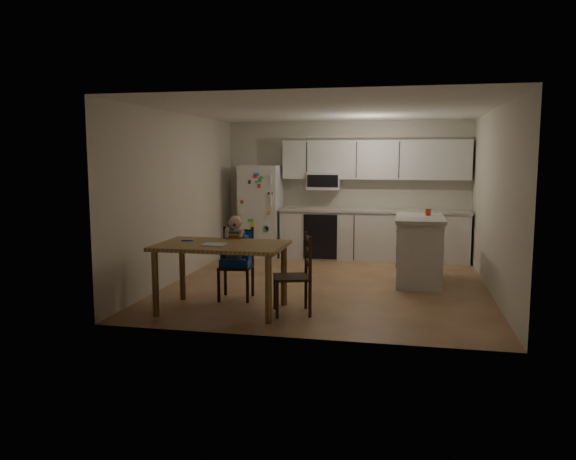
{
  "coord_description": "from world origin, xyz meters",
  "views": [
    {
      "loc": [
        1.08,
        -7.96,
        1.83
      ],
      "look_at": [
        -0.37,
        -1.05,
        0.92
      ],
      "focal_mm": 35.0,
      "sensor_mm": 36.0,
      "label": 1
    }
  ],
  "objects_px": {
    "chair_side": "(300,269)",
    "chair_booster": "(236,248)",
    "red_cup": "(428,212)",
    "kitchen_island": "(419,249)",
    "dining_table": "(222,253)",
    "refrigerator": "(261,211)"
  },
  "relations": [
    {
      "from": "red_cup",
      "to": "dining_table",
      "type": "bearing_deg",
      "value": -136.91
    },
    {
      "from": "chair_side",
      "to": "red_cup",
      "type": "bearing_deg",
      "value": 128.57
    },
    {
      "from": "refrigerator",
      "to": "chair_booster",
      "type": "height_order",
      "value": "refrigerator"
    },
    {
      "from": "kitchen_island",
      "to": "refrigerator",
      "type": "bearing_deg",
      "value": 149.35
    },
    {
      "from": "refrigerator",
      "to": "red_cup",
      "type": "relative_size",
      "value": 16.72
    },
    {
      "from": "red_cup",
      "to": "chair_booster",
      "type": "distance_m",
      "value": 3.03
    },
    {
      "from": "dining_table",
      "to": "chair_booster",
      "type": "distance_m",
      "value": 0.62
    },
    {
      "from": "chair_booster",
      "to": "chair_side",
      "type": "height_order",
      "value": "chair_booster"
    },
    {
      "from": "red_cup",
      "to": "chair_booster",
      "type": "height_order",
      "value": "chair_booster"
    },
    {
      "from": "red_cup",
      "to": "chair_booster",
      "type": "bearing_deg",
      "value": -145.56
    },
    {
      "from": "kitchen_island",
      "to": "chair_side",
      "type": "bearing_deg",
      "value": -124.82
    },
    {
      "from": "red_cup",
      "to": "dining_table",
      "type": "xyz_separation_m",
      "value": [
        -2.48,
        -2.32,
        -0.32
      ]
    },
    {
      "from": "refrigerator",
      "to": "chair_side",
      "type": "height_order",
      "value": "refrigerator"
    },
    {
      "from": "chair_side",
      "to": "chair_booster",
      "type": "bearing_deg",
      "value": -136.64
    },
    {
      "from": "refrigerator",
      "to": "kitchen_island",
      "type": "relative_size",
      "value": 1.29
    },
    {
      "from": "kitchen_island",
      "to": "dining_table",
      "type": "xyz_separation_m",
      "value": [
        -2.35,
        -2.11,
        0.21
      ]
    },
    {
      "from": "red_cup",
      "to": "dining_table",
      "type": "distance_m",
      "value": 3.4
    },
    {
      "from": "kitchen_island",
      "to": "chair_side",
      "type": "distance_m",
      "value": 2.47
    },
    {
      "from": "dining_table",
      "to": "chair_booster",
      "type": "bearing_deg",
      "value": 90.38
    },
    {
      "from": "red_cup",
      "to": "chair_side",
      "type": "height_order",
      "value": "red_cup"
    },
    {
      "from": "kitchen_island",
      "to": "red_cup",
      "type": "xyz_separation_m",
      "value": [
        0.12,
        0.21,
        0.54
      ]
    },
    {
      "from": "red_cup",
      "to": "dining_table",
      "type": "height_order",
      "value": "red_cup"
    }
  ]
}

